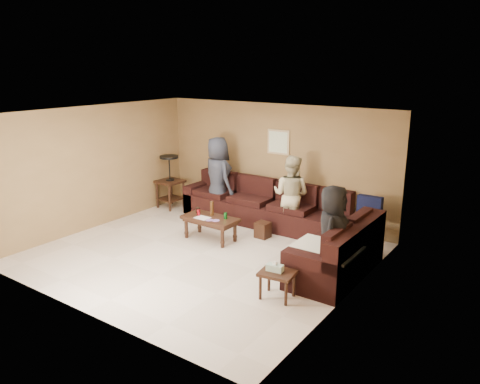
{
  "coord_description": "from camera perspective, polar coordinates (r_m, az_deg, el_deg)",
  "views": [
    {
      "loc": [
        5.03,
        -5.98,
        3.29
      ],
      "look_at": [
        0.25,
        0.85,
        1.0
      ],
      "focal_mm": 35.0,
      "sensor_mm": 36.0,
      "label": 1
    }
  ],
  "objects": [
    {
      "name": "side_table_right",
      "position": [
        6.85,
        4.52,
        -10.01
      ],
      "size": [
        0.54,
        0.47,
        0.56
      ],
      "rotation": [
        0.0,
        0.0,
        0.13
      ],
      "color": "#321A10",
      "rests_on": "ground"
    },
    {
      "name": "person_left",
      "position": [
        10.24,
        -2.71,
        1.78
      ],
      "size": [
        1.02,
        0.86,
        1.78
      ],
      "primitive_type": "imported",
      "rotation": [
        0.0,
        0.0,
        2.74
      ],
      "color": "#2A2E3A",
      "rests_on": "ground"
    },
    {
      "name": "coffee_table",
      "position": [
        9.01,
        -3.66,
        -3.49
      ],
      "size": [
        1.09,
        0.55,
        0.73
      ],
      "rotation": [
        0.0,
        0.0,
        -0.01
      ],
      "color": "#321A10",
      "rests_on": "ground"
    },
    {
      "name": "person_middle",
      "position": [
        9.28,
        6.22,
        -0.35
      ],
      "size": [
        0.82,
        0.66,
        1.58
      ],
      "primitive_type": "imported",
      "rotation": [
        0.0,
        0.0,
        3.23
      ],
      "color": "beige",
      "rests_on": "ground"
    },
    {
      "name": "end_table_left",
      "position": [
        11.05,
        -8.54,
        1.37
      ],
      "size": [
        0.6,
        0.6,
        1.24
      ],
      "rotation": [
        0.0,
        0.0,
        -0.1
      ],
      "color": "#321A10",
      "rests_on": "ground"
    },
    {
      "name": "waste_bin",
      "position": [
        9.18,
        2.8,
        -4.64
      ],
      "size": [
        0.27,
        0.27,
        0.31
      ],
      "primitive_type": "cube",
      "rotation": [
        0.0,
        0.0,
        -0.05
      ],
      "color": "#321A10",
      "rests_on": "ground"
    },
    {
      "name": "sectional_sofa",
      "position": [
        9.1,
        5.34,
        -3.72
      ],
      "size": [
        4.65,
        2.9,
        0.97
      ],
      "color": "black",
      "rests_on": "ground"
    },
    {
      "name": "room",
      "position": [
        7.98,
        -4.98,
        3.53
      ],
      "size": [
        5.6,
        5.5,
        2.5
      ],
      "color": "beige",
      "rests_on": "ground"
    },
    {
      "name": "person_right",
      "position": [
        7.3,
        11.19,
        -5.1
      ],
      "size": [
        0.66,
        0.85,
        1.55
      ],
      "primitive_type": "imported",
      "rotation": [
        0.0,
        0.0,
        1.81
      ],
      "color": "black",
      "rests_on": "ground"
    },
    {
      "name": "wall_art",
      "position": [
        9.92,
        4.71,
        6.09
      ],
      "size": [
        0.52,
        0.04,
        0.52
      ],
      "color": "tan",
      "rests_on": "ground"
    }
  ]
}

